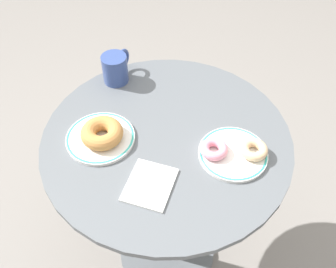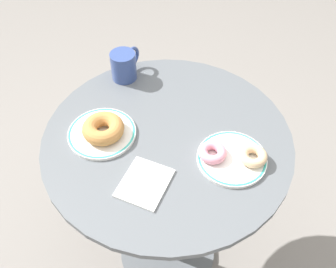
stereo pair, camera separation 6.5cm
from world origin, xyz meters
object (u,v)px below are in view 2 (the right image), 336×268
at_px(plate_right, 232,158).
at_px(donut_pink_frosted, 213,152).
at_px(plate_left, 102,133).
at_px(donut_glazed, 253,156).
at_px(donut_old_fashioned, 103,128).
at_px(cafe_table, 167,187).
at_px(paper_napkin, 145,183).
at_px(coffee_mug, 124,65).

distance_m(plate_right, donut_pink_frosted, 0.06).
relative_size(plate_left, donut_pink_frosted, 2.56).
bearing_deg(donut_pink_frosted, donut_glazed, 3.21).
height_order(plate_left, donut_pink_frosted, donut_pink_frosted).
height_order(donut_glazed, donut_pink_frosted, same).
bearing_deg(plate_right, donut_old_fashioned, 176.24).
relative_size(donut_old_fashioned, donut_pink_frosted, 1.55).
distance_m(cafe_table, paper_napkin, 0.31).
bearing_deg(donut_old_fashioned, plate_left, 148.68).
bearing_deg(paper_napkin, plate_right, 28.20).
bearing_deg(plate_right, plate_left, 175.51).
bearing_deg(plate_left, coffee_mug, 89.09).
height_order(donut_old_fashioned, coffee_mug, coffee_mug).
height_order(donut_old_fashioned, paper_napkin, donut_old_fashioned).
height_order(cafe_table, coffee_mug, coffee_mug).
xyz_separation_m(donut_old_fashioned, donut_pink_frosted, (0.31, -0.03, -0.01)).
height_order(cafe_table, plate_left, plate_left).
bearing_deg(plate_left, paper_napkin, -42.99).
bearing_deg(cafe_table, paper_napkin, -100.22).
xyz_separation_m(donut_glazed, coffee_mug, (-0.42, 0.29, 0.02)).
xyz_separation_m(donut_pink_frosted, paper_napkin, (-0.16, -0.11, -0.02)).
height_order(plate_right, paper_napkin, plate_right).
distance_m(plate_left, coffee_mug, 0.26).
bearing_deg(coffee_mug, donut_old_fashioned, -88.99).
bearing_deg(donut_pink_frosted, plate_left, 174.12).
height_order(plate_right, donut_old_fashioned, donut_old_fashioned).
relative_size(plate_left, donut_old_fashioned, 1.65).
relative_size(plate_left, paper_napkin, 1.43).
bearing_deg(paper_napkin, donut_pink_frosted, 34.66).
bearing_deg(donut_glazed, donut_pink_frosted, -176.79).
bearing_deg(donut_glazed, coffee_mug, 145.66).
relative_size(cafe_table, donut_pink_frosted, 10.07).
bearing_deg(cafe_table, plate_left, -173.11).
bearing_deg(coffee_mug, donut_pink_frosted, -43.10).
bearing_deg(paper_napkin, cafe_table, 79.78).
bearing_deg(paper_napkin, plate_left, 137.01).
relative_size(donut_old_fashioned, paper_napkin, 0.87).
xyz_separation_m(donut_pink_frosted, coffee_mug, (-0.31, 0.29, 0.02)).
height_order(plate_left, donut_old_fashioned, donut_old_fashioned).
bearing_deg(donut_pink_frosted, paper_napkin, -145.34).
xyz_separation_m(donut_glazed, paper_napkin, (-0.27, -0.12, -0.02)).
distance_m(cafe_table, donut_old_fashioned, 0.34).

